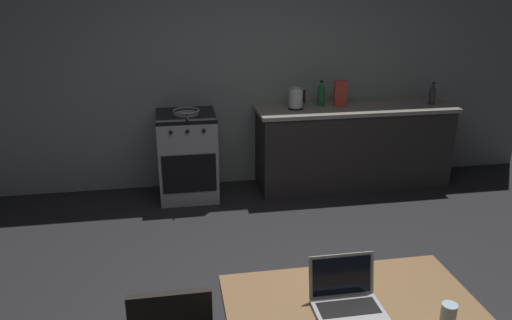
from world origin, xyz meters
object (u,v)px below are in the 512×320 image
Objects in this scene: stove_oven at (188,156)px; bottle at (432,94)px; drinking_glass at (448,315)px; laptop at (347,299)px; cereal_box at (340,94)px; bottle_b at (321,94)px; frying_pan at (186,112)px; electric_kettle at (296,99)px.

stove_oven is 3.73× the size of bottle.
bottle is 3.70m from drinking_glass.
bottle is (2.06, 3.09, 0.23)m from laptop.
bottle_b is (-0.19, 0.06, -0.01)m from cereal_box.
laptop is at bearing -78.81° from stove_oven.
cereal_box is at bearing 176.11° from bottle.
laptop is at bearing -123.71° from bottle.
drinking_glass is (0.40, -0.20, 0.01)m from laptop.
drinking_glass is 0.40× the size of cereal_box.
bottle is 0.87× the size of bottle_b.
bottle_b reaches higher than frying_pan.
drinking_glass is (-1.67, -3.29, -0.22)m from bottle.
frying_pan is (-2.68, 0.02, -0.09)m from bottle.
laptop reaches higher than frying_pan.
cereal_box is at bearing 0.78° from stove_oven.
stove_oven is at bearing 106.91° from drinking_glass.
drinking_glass is at bearing -116.85° from bottle.
bottle is at bearing 55.68° from laptop.
electric_kettle is 0.84× the size of cereal_box.
bottle_b reaches higher than laptop.
bottle_b is (1.46, 0.08, 0.59)m from stove_oven.
frying_pan is (-0.61, 3.11, 0.14)m from laptop.
bottle reaches higher than stove_oven.
electric_kettle is (1.16, 0.00, 0.57)m from stove_oven.
laptop is at bearing -78.85° from frying_pan.
electric_kettle is 0.97× the size of bottle.
cereal_box reaches higher than bottle_b.
frying_pan is (0.01, -0.03, 0.48)m from stove_oven.
bottle reaches higher than drinking_glass.
cereal_box is 0.20m from bottle_b.
laptop is 3.34m from cereal_box.
laptop is at bearing -104.59° from bottle_b.
bottle is 1.03m from cereal_box.
stove_oven is 3.27× the size of bottle_b.
laptop is 0.71× the size of frying_pan.
laptop is 1.32× the size of bottle.
drinking_glass is (-0.14, -3.34, -0.22)m from electric_kettle.
cereal_box reaches higher than frying_pan.
stove_oven is 1.57m from bottle_b.
bottle is at bearing 63.15° from drinking_glass.
laptop is (0.62, -3.14, 0.34)m from stove_oven.
laptop is 1.14× the size of cereal_box.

